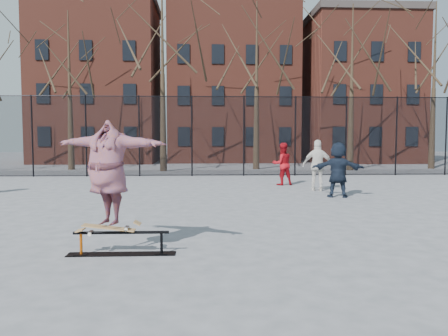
{
  "coord_description": "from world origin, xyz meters",
  "views": [
    {
      "loc": [
        -0.83,
        -8.82,
        1.93
      ],
      "look_at": [
        -0.34,
        1.5,
        1.2
      ],
      "focal_mm": 35.0,
      "sensor_mm": 36.0,
      "label": 1
    }
  ],
  "objects_px": {
    "bystander_red": "(282,164)",
    "bystander_white": "(318,165)",
    "skateboard": "(109,228)",
    "skate_rail": "(121,245)",
    "skater": "(108,173)",
    "bystander_navy": "(338,170)"
  },
  "relations": [
    {
      "from": "bystander_red",
      "to": "bystander_white",
      "type": "height_order",
      "value": "bystander_white"
    },
    {
      "from": "bystander_red",
      "to": "bystander_white",
      "type": "relative_size",
      "value": 0.93
    },
    {
      "from": "skateboard",
      "to": "skate_rail",
      "type": "bearing_deg",
      "value": 0.0
    },
    {
      "from": "skate_rail",
      "to": "bystander_red",
      "type": "relative_size",
      "value": 1.04
    },
    {
      "from": "skater",
      "to": "bystander_navy",
      "type": "distance_m",
      "value": 8.91
    },
    {
      "from": "skateboard",
      "to": "bystander_red",
      "type": "height_order",
      "value": "bystander_red"
    },
    {
      "from": "skateboard",
      "to": "skater",
      "type": "xyz_separation_m",
      "value": [
        0.0,
        0.0,
        0.9
      ]
    },
    {
      "from": "skate_rail",
      "to": "skateboard",
      "type": "height_order",
      "value": "skateboard"
    },
    {
      "from": "skate_rail",
      "to": "bystander_navy",
      "type": "distance_m",
      "value": 8.8
    },
    {
      "from": "skater",
      "to": "bystander_red",
      "type": "xyz_separation_m",
      "value": [
        4.75,
        10.34,
        -0.49
      ]
    },
    {
      "from": "skate_rail",
      "to": "bystander_navy",
      "type": "bearing_deg",
      "value": 49.53
    },
    {
      "from": "bystander_white",
      "to": "bystander_red",
      "type": "bearing_deg",
      "value": -50.5
    },
    {
      "from": "skateboard",
      "to": "bystander_navy",
      "type": "bearing_deg",
      "value": 48.56
    },
    {
      "from": "skate_rail",
      "to": "skater",
      "type": "relative_size",
      "value": 0.85
    },
    {
      "from": "bystander_red",
      "to": "skateboard",
      "type": "bearing_deg",
      "value": 53.39
    },
    {
      "from": "bystander_red",
      "to": "bystander_navy",
      "type": "height_order",
      "value": "bystander_navy"
    },
    {
      "from": "skate_rail",
      "to": "bystander_red",
      "type": "xyz_separation_m",
      "value": [
        4.55,
        10.34,
        0.7
      ]
    },
    {
      "from": "skate_rail",
      "to": "bystander_white",
      "type": "relative_size",
      "value": 0.96
    },
    {
      "from": "skateboard",
      "to": "skater",
      "type": "distance_m",
      "value": 0.9
    },
    {
      "from": "skater",
      "to": "skateboard",
      "type": "bearing_deg",
      "value": 0.0
    },
    {
      "from": "bystander_white",
      "to": "skate_rail",
      "type": "bearing_deg",
      "value": 71.1
    },
    {
      "from": "skater",
      "to": "bystander_navy",
      "type": "xyz_separation_m",
      "value": [
        5.89,
        6.67,
        -0.46
      ]
    }
  ]
}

